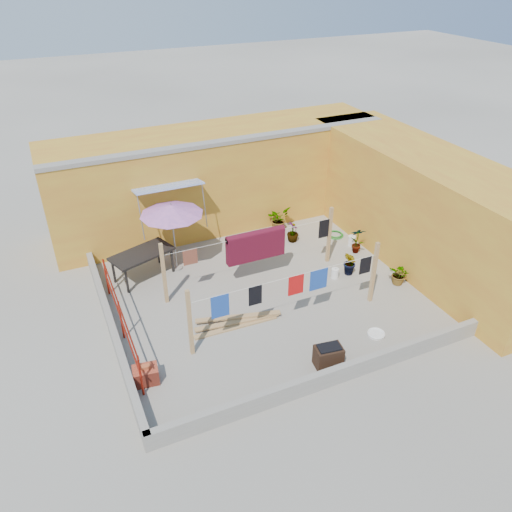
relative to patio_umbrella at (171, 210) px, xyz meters
name	(u,v)px	position (x,y,z in m)	size (l,w,h in m)	color
ground	(264,295)	(1.78, -2.27, -1.92)	(80.00, 80.00, 0.00)	#9E998E
wall_back	(218,177)	(2.28, 2.42, -0.32)	(11.00, 3.27, 3.21)	gold
wall_right	(424,208)	(6.98, -2.27, -0.32)	(2.40, 9.00, 3.20)	gold
parapet_front	(334,376)	(1.78, -5.85, -1.70)	(8.30, 0.16, 0.44)	gray
parapet_left	(112,328)	(-2.30, -2.27, -1.70)	(0.16, 7.30, 0.44)	gray
red_railing	(120,314)	(-2.07, -2.47, -1.20)	(0.05, 4.20, 1.10)	maroon
clothesline_rig	(259,252)	(1.88, -1.76, -0.85)	(5.09, 2.35, 1.80)	tan
patio_umbrella	(171,210)	(0.00, 0.00, 0.00)	(2.13, 2.13, 2.14)	gray
outdoor_table	(142,255)	(-0.97, -0.04, -1.19)	(1.92, 1.40, 0.81)	black
brick_stack	(146,375)	(-1.92, -4.13, -1.72)	(0.59, 0.46, 0.47)	#B03B28
lumber_pile	(237,322)	(0.65, -3.12, -1.85)	(2.33, 0.70, 0.14)	tan
brazier	(328,356)	(1.97, -5.31, -1.66)	(0.66, 0.49, 0.55)	#321D13
white_basin	(376,334)	(3.60, -4.91, -1.88)	(0.44, 0.44, 0.08)	silver
water_jug_a	(335,273)	(4.01, -2.34, -1.77)	(0.22, 0.22, 0.34)	silver
water_jug_b	(352,241)	(5.48, -0.97, -1.76)	(0.24, 0.24, 0.38)	silver
green_hose	(335,235)	(5.35, -0.22, -1.89)	(0.57, 0.57, 0.08)	#1B7D1E
plant_back_a	(278,219)	(3.82, 0.93, -1.52)	(0.73, 0.64, 0.82)	#1C5117
plant_back_b	(293,232)	(3.89, 0.04, -1.59)	(0.37, 0.37, 0.67)	#1C5117
plant_right_a	(357,240)	(5.38, -1.39, -1.48)	(0.47, 0.31, 0.88)	#1C5117
plant_right_b	(350,263)	(4.47, -2.37, -1.54)	(0.43, 0.34, 0.78)	#1C5117
plant_right_c	(400,275)	(5.48, -3.35, -1.61)	(0.57, 0.49, 0.63)	#1C5117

